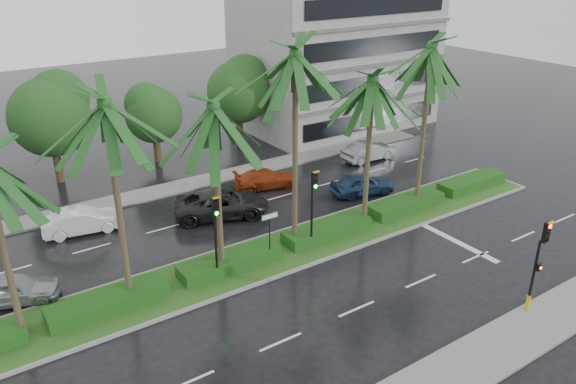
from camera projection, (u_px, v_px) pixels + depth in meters
ground at (292, 261)px, 28.40m from camera, size 120.00×120.00×0.00m
near_sidewalk at (449, 377)px, 20.65m from camera, size 40.00×2.40×0.12m
far_sidewalk at (190, 184)px, 37.47m from camera, size 40.00×2.00×0.12m
median at (281, 251)px, 29.13m from camera, size 36.00×4.00×0.15m
hedge at (281, 245)px, 28.98m from camera, size 35.20×1.40×0.60m
lane_markings at (344, 248)px, 29.64m from camera, size 34.00×13.06×0.01m
palm_row at (257, 101)px, 25.25m from camera, size 26.30×4.20×10.76m
signal_near at (538, 263)px, 23.38m from camera, size 0.34×0.45×4.36m
signal_median_left at (216, 226)px, 25.37m from camera, size 0.34×0.42×4.36m
signal_median_right at (313, 198)px, 28.20m from camera, size 0.34×0.42×4.36m
street_sign at (270, 225)px, 27.40m from camera, size 0.95×0.09×2.60m
bg_trees at (150, 101)px, 39.83m from camera, size 32.99×5.15×7.45m
building at (336, 56)px, 48.42m from camera, size 16.00×10.00×12.00m
car_silver at (12, 289)px, 24.81m from camera, size 2.95×4.32×1.37m
car_white at (82, 221)px, 31.00m from camera, size 2.16×4.46×1.41m
car_darkgrey at (221, 204)px, 32.85m from camera, size 4.26×6.07×1.54m
car_red at (266, 179)px, 36.90m from camera, size 2.72×4.53×1.23m
car_blue at (362, 184)px, 35.84m from camera, size 2.59×4.39×1.40m
car_grey at (369, 151)px, 41.64m from camera, size 1.59×4.29×1.40m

